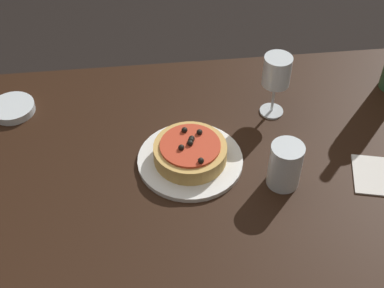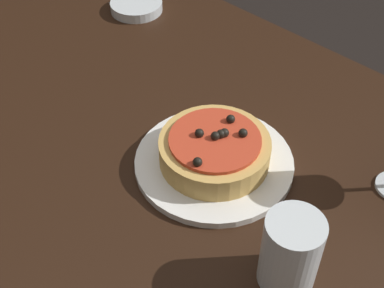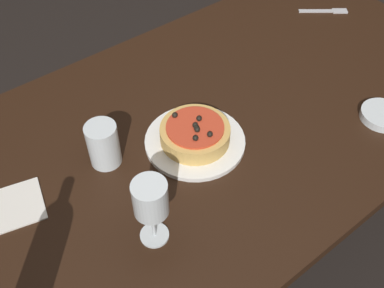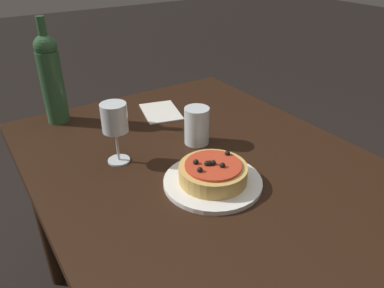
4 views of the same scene
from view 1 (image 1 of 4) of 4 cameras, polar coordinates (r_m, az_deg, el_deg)
dining_table at (r=1.29m, az=-5.76°, el=-6.02°), size 1.58×0.87×0.72m
dinner_plate at (r=1.25m, az=-0.19°, el=-1.74°), size 0.25×0.25×0.01m
pizza at (r=1.23m, az=-0.19°, el=-0.83°), size 0.17×0.17×0.06m
wine_glass at (r=1.32m, az=9.02°, el=7.48°), size 0.07×0.07×0.17m
water_cup at (r=1.19m, az=9.90°, el=-2.24°), size 0.07×0.07×0.11m
side_bowl at (r=1.46m, az=-18.59°, el=3.63°), size 0.11×0.11×0.02m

